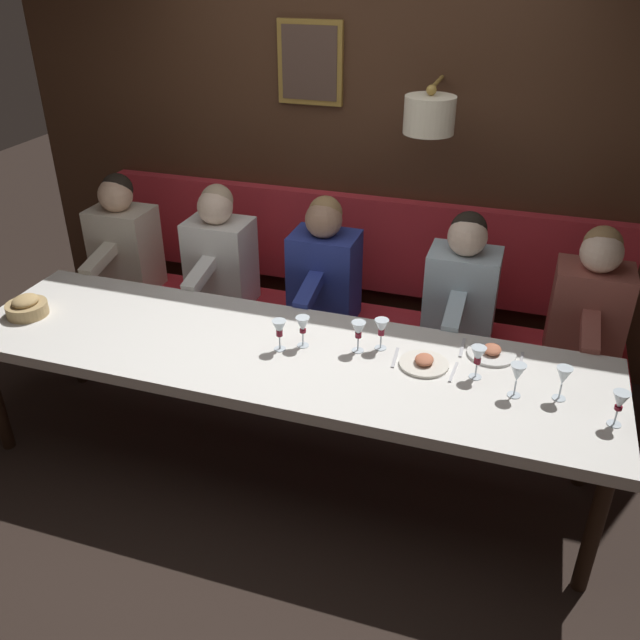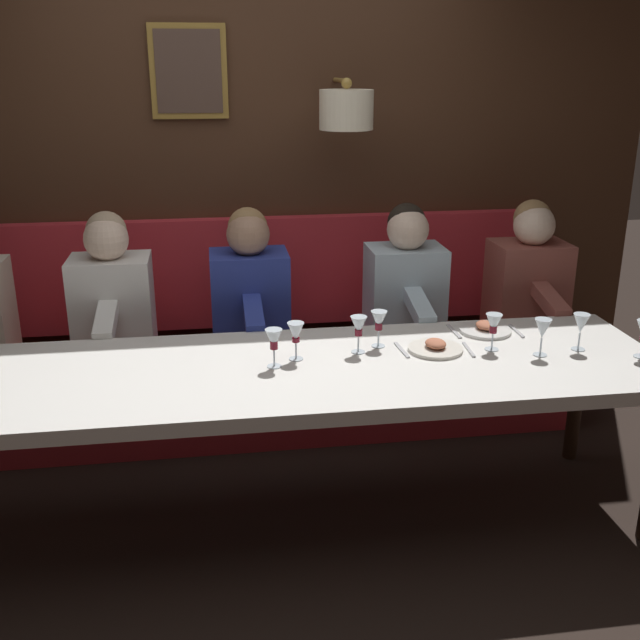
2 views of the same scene
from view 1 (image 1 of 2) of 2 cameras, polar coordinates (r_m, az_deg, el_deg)
name	(u,v)px [view 1 (image 1 of 2)]	position (r m, az deg, el deg)	size (l,w,h in m)	color
ground_plane	(283,463)	(3.80, -3.13, -12.07)	(12.00, 12.00, 0.00)	black
dining_table	(280,359)	(3.39, -3.44, -3.36)	(0.90, 3.30, 0.74)	silver
banquette_bench	(331,348)	(4.34, 0.97, -2.41)	(0.52, 3.50, 0.45)	red
back_wall_panel	(360,151)	(4.39, 3.42, 14.14)	(0.59, 4.70, 2.90)	#422819
diner_nearest	(590,301)	(3.93, 22.03, 1.49)	(0.60, 0.40, 0.79)	#934C42
diner_near	(462,284)	(3.92, 12.01, 3.04)	(0.60, 0.40, 0.79)	silver
diner_middle	(324,265)	(4.07, 0.35, 4.72)	(0.60, 0.40, 0.79)	#283893
diner_far	(219,250)	(4.31, -8.55, 5.88)	(0.60, 0.40, 0.79)	white
diner_farthest	(123,237)	(4.65, -16.43, 6.77)	(0.60, 0.40, 0.79)	beige
place_setting_0	(492,352)	(3.41, 14.40, -2.69)	(0.24, 0.31, 0.05)	silver
place_setting_1	(424,363)	(3.26, 8.84, -3.62)	(0.24, 0.32, 0.05)	silver
wine_glass_0	(381,328)	(3.32, 5.25, -0.71)	(0.07, 0.07, 0.16)	silver
wine_glass_1	(303,326)	(3.33, -1.48, -0.50)	(0.07, 0.07, 0.16)	silver
wine_glass_2	(358,331)	(3.29, 3.29, -0.92)	(0.07, 0.07, 0.16)	silver
wine_glass_3	(563,377)	(3.13, 20.00, -4.57)	(0.07, 0.07, 0.16)	silver
wine_glass_4	(279,329)	(3.30, -3.54, -0.79)	(0.07, 0.07, 0.16)	silver
wine_glass_5	(517,374)	(3.09, 16.45, -4.41)	(0.07, 0.07, 0.16)	silver
wine_glass_6	(478,356)	(3.17, 13.29, -3.03)	(0.07, 0.07, 0.16)	silver
wine_glass_7	(620,402)	(3.06, 24.16, -6.40)	(0.07, 0.07, 0.16)	silver
bread_bowl	(27,307)	(3.98, -23.70, 1.03)	(0.22, 0.22, 0.12)	tan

